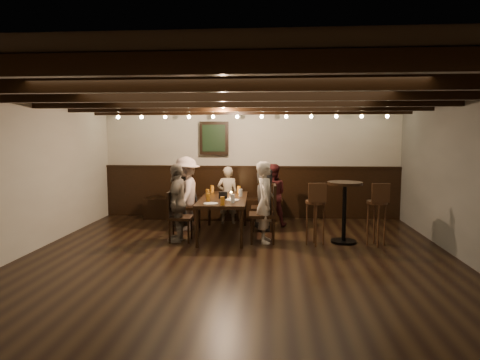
# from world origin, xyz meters

# --- Properties ---
(room) EXTENTS (7.00, 7.00, 7.00)m
(room) POSITION_xyz_m (-0.29, 2.21, 1.07)
(room) COLOR black
(room) RESTS_ON ground
(dining_table) EXTENTS (0.89, 1.87, 0.69)m
(dining_table) POSITION_xyz_m (-0.39, 1.66, 0.63)
(dining_table) COLOR black
(dining_table) RESTS_ON floor
(chair_left_near) EXTENTS (0.44, 0.44, 0.93)m
(chair_left_near) POSITION_xyz_m (-1.13, 2.08, 0.28)
(chair_left_near) COLOR black
(chair_left_near) RESTS_ON floor
(chair_left_far) EXTENTS (0.41, 0.41, 0.86)m
(chair_left_far) POSITION_xyz_m (-1.10, 1.18, 0.26)
(chair_left_far) COLOR black
(chair_left_far) RESTS_ON floor
(chair_right_near) EXTENTS (0.43, 0.43, 0.91)m
(chair_right_near) POSITION_xyz_m (0.31, 2.13, 0.28)
(chair_right_near) COLOR black
(chair_right_near) RESTS_ON floor
(chair_right_far) EXTENTS (0.47, 0.47, 0.99)m
(chair_right_far) POSITION_xyz_m (0.34, 1.23, 0.30)
(chair_right_far) COLOR black
(chair_right_far) RESTS_ON floor
(person_bench_left) EXTENTS (0.63, 0.42, 1.25)m
(person_bench_left) POSITION_xyz_m (-1.33, 2.52, 0.63)
(person_bench_left) COLOR black
(person_bench_left) RESTS_ON floor
(person_bench_centre) EXTENTS (0.44, 0.30, 1.19)m
(person_bench_centre) POSITION_xyz_m (-0.43, 2.71, 0.59)
(person_bench_centre) COLOR gray
(person_bench_centre) RESTS_ON floor
(person_bench_right) EXTENTS (0.62, 0.49, 1.25)m
(person_bench_right) POSITION_xyz_m (0.47, 2.59, 0.62)
(person_bench_right) COLOR #581E21
(person_bench_right) RESTS_ON floor
(person_left_near) EXTENTS (0.56, 0.93, 1.41)m
(person_left_near) POSITION_xyz_m (-1.16, 2.08, 0.70)
(person_left_near) COLOR #AF9A94
(person_left_near) RESTS_ON floor
(person_left_far) EXTENTS (0.35, 0.80, 1.34)m
(person_left_far) POSITION_xyz_m (-1.13, 1.18, 0.67)
(person_left_far) COLOR slate
(person_left_far) RESTS_ON floor
(person_right_near) EXTENTS (0.40, 0.60, 1.20)m
(person_right_near) POSITION_xyz_m (0.34, 2.13, 0.60)
(person_right_near) COLOR #242426
(person_right_near) RESTS_ON floor
(person_right_far) EXTENTS (0.35, 0.51, 1.38)m
(person_right_far) POSITION_xyz_m (0.37, 1.23, 0.69)
(person_right_far) COLOR #BCAF9F
(person_right_far) RESTS_ON floor
(pint_a) EXTENTS (0.07, 0.07, 0.14)m
(pint_a) POSITION_xyz_m (-0.70, 2.35, 0.76)
(pint_a) COLOR #BF7219
(pint_a) RESTS_ON dining_table
(pint_b) EXTENTS (0.07, 0.07, 0.14)m
(pint_b) POSITION_xyz_m (-0.17, 2.32, 0.76)
(pint_b) COLOR #BF7219
(pint_b) RESTS_ON dining_table
(pint_c) EXTENTS (0.07, 0.07, 0.14)m
(pint_c) POSITION_xyz_m (-0.70, 1.75, 0.76)
(pint_c) COLOR #BF7219
(pint_c) RESTS_ON dining_table
(pint_d) EXTENTS (0.07, 0.07, 0.14)m
(pint_d) POSITION_xyz_m (-0.10, 1.87, 0.76)
(pint_d) COLOR silver
(pint_d) RESTS_ON dining_table
(pint_e) EXTENTS (0.07, 0.07, 0.14)m
(pint_e) POSITION_xyz_m (-0.60, 1.20, 0.76)
(pint_e) COLOR #BF7219
(pint_e) RESTS_ON dining_table
(pint_f) EXTENTS (0.07, 0.07, 0.14)m
(pint_f) POSITION_xyz_m (-0.17, 1.11, 0.76)
(pint_f) COLOR silver
(pint_f) RESTS_ON dining_table
(pint_g) EXTENTS (0.07, 0.07, 0.14)m
(pint_g) POSITION_xyz_m (-0.32, 0.86, 0.76)
(pint_g) COLOR #BF7219
(pint_g) RESTS_ON dining_table
(plate_near) EXTENTS (0.24, 0.24, 0.01)m
(plate_near) POSITION_xyz_m (-0.52, 0.95, 0.70)
(plate_near) COLOR white
(plate_near) RESTS_ON dining_table
(plate_far) EXTENTS (0.24, 0.24, 0.01)m
(plate_far) POSITION_xyz_m (-0.20, 1.36, 0.70)
(plate_far) COLOR white
(plate_far) RESTS_ON dining_table
(condiment_caddy) EXTENTS (0.15, 0.10, 0.12)m
(condiment_caddy) POSITION_xyz_m (-0.39, 1.61, 0.75)
(condiment_caddy) COLOR black
(condiment_caddy) RESTS_ON dining_table
(candle) EXTENTS (0.05, 0.05, 0.05)m
(candle) POSITION_xyz_m (-0.28, 1.96, 0.72)
(candle) COLOR beige
(candle) RESTS_ON dining_table
(high_top_table) EXTENTS (0.58, 0.58, 1.04)m
(high_top_table) POSITION_xyz_m (1.70, 1.31, 0.68)
(high_top_table) COLOR black
(high_top_table) RESTS_ON floor
(bar_stool_left) EXTENTS (0.33, 0.35, 1.05)m
(bar_stool_left) POSITION_xyz_m (1.20, 1.10, 0.39)
(bar_stool_left) COLOR #331A10
(bar_stool_left) RESTS_ON floor
(bar_stool_right) EXTENTS (0.33, 0.35, 1.05)m
(bar_stool_right) POSITION_xyz_m (2.20, 1.15, 0.39)
(bar_stool_right) COLOR #331A10
(bar_stool_right) RESTS_ON floor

